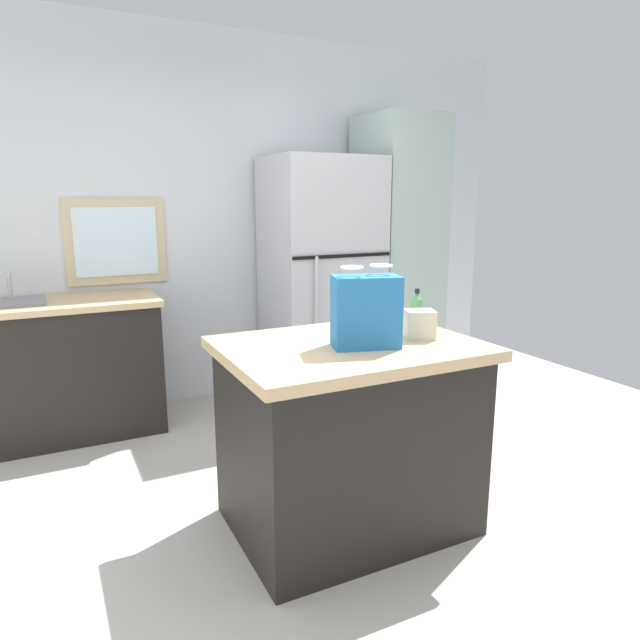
% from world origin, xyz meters
% --- Properties ---
extents(ground, '(6.55, 6.55, 0.00)m').
position_xyz_m(ground, '(0.00, 0.00, 0.00)').
color(ground, '#ADA89E').
extents(back_wall, '(5.46, 0.13, 2.77)m').
position_xyz_m(back_wall, '(-0.01, 2.29, 1.38)').
color(back_wall, silver).
rests_on(back_wall, ground).
extents(kitchen_island, '(1.15, 0.86, 0.91)m').
position_xyz_m(kitchen_island, '(0.16, 0.16, 0.46)').
color(kitchen_island, black).
rests_on(kitchen_island, ground).
extents(refrigerator, '(0.80, 0.73, 1.86)m').
position_xyz_m(refrigerator, '(0.87, 1.87, 0.93)').
color(refrigerator, '#B7B7BC').
rests_on(refrigerator, ground).
extents(tall_cabinet, '(0.55, 0.66, 2.19)m').
position_xyz_m(tall_cabinet, '(1.57, 1.87, 1.10)').
color(tall_cabinet, '#9EB2A8').
rests_on(tall_cabinet, ground).
extents(sink_counter, '(1.36, 0.62, 1.10)m').
position_xyz_m(sink_counter, '(-1.06, 1.93, 0.47)').
color(sink_counter, black).
rests_on(sink_counter, ground).
extents(shopping_bag, '(0.33, 0.24, 0.36)m').
position_xyz_m(shopping_bag, '(0.20, 0.07, 1.07)').
color(shopping_bag, '#236BAD').
rests_on(shopping_bag, kitchen_island).
extents(small_box, '(0.17, 0.16, 0.13)m').
position_xyz_m(small_box, '(0.51, 0.09, 0.97)').
color(small_box, beige).
rests_on(small_box, kitchen_island).
extents(bottle, '(0.05, 0.05, 0.20)m').
position_xyz_m(bottle, '(0.64, 0.31, 0.99)').
color(bottle, '#4C9956').
rests_on(bottle, kitchen_island).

